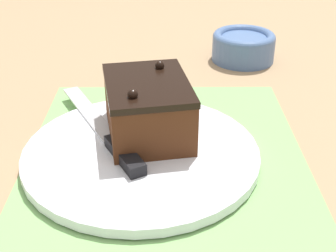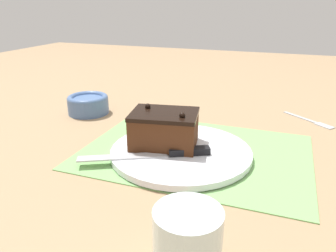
% 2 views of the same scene
% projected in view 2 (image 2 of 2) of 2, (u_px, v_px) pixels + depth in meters
% --- Properties ---
extents(ground_plane, '(3.00, 3.00, 0.00)m').
position_uv_depth(ground_plane, '(195.00, 152.00, 0.69)').
color(ground_plane, '#9E7F5B').
extents(placemat_woven, '(0.46, 0.34, 0.00)m').
position_uv_depth(placemat_woven, '(196.00, 151.00, 0.69)').
color(placemat_woven, '#7AB266').
rests_on(placemat_woven, ground_plane).
extents(cake_plate, '(0.28, 0.28, 0.01)m').
position_uv_depth(cake_plate, '(181.00, 152.00, 0.66)').
color(cake_plate, white).
rests_on(cake_plate, placemat_woven).
extents(chocolate_cake, '(0.15, 0.12, 0.08)m').
position_uv_depth(chocolate_cake, '(164.00, 129.00, 0.67)').
color(chocolate_cake, '#472614').
rests_on(chocolate_cake, cake_plate).
extents(serving_knife, '(0.23, 0.13, 0.01)m').
position_uv_depth(serving_knife, '(166.00, 153.00, 0.63)').
color(serving_knife, black).
rests_on(serving_knife, cake_plate).
extents(drinking_glass, '(0.08, 0.08, 0.09)m').
position_uv_depth(drinking_glass, '(187.00, 244.00, 0.37)').
color(drinking_glass, silver).
rests_on(drinking_glass, ground_plane).
extents(small_bowl, '(0.11, 0.11, 0.05)m').
position_uv_depth(small_bowl, '(88.00, 104.00, 0.91)').
color(small_bowl, '#4C6B9E').
rests_on(small_bowl, ground_plane).
extents(dessert_fork, '(0.13, 0.11, 0.01)m').
position_uv_depth(dessert_fork, '(311.00, 121.00, 0.86)').
color(dessert_fork, '#B7BABF').
rests_on(dessert_fork, ground_plane).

